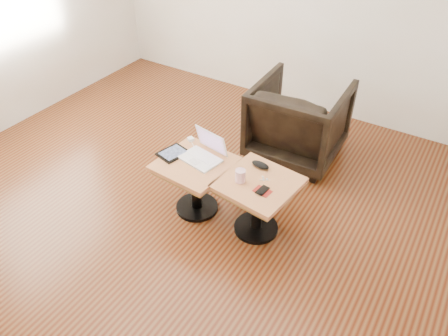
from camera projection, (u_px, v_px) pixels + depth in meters
The scene contains 11 objects.
room_shell at pixel (155, 57), 2.75m from camera, with size 4.52×4.52×2.71m.
side_table_left at pixel (195, 174), 3.40m from camera, with size 0.56×0.56×0.48m.
side_table_right at pixel (258, 194), 3.21m from camera, with size 0.58×0.58×0.48m.
laptop at pixel (204, 153), 3.35m from camera, with size 0.34×0.31×0.21m.
tablet at pixel (173, 153), 3.41m from camera, with size 0.22×0.26×0.02m.
charging_adapter at pixel (191, 139), 3.55m from camera, with size 0.04×0.04×0.03m, color white.
glasses_case at pixel (260, 165), 3.26m from camera, with size 0.15×0.06×0.05m, color black.
striped_cup at pixel (240, 176), 3.12m from camera, with size 0.08×0.08×0.10m, color #D0617D.
earbuds_tangle at pixel (264, 179), 3.16m from camera, with size 0.07×0.05×0.01m.
phone_on_sleeve at pixel (263, 191), 3.05m from camera, with size 0.13×0.11×0.01m.
armchair at pixel (299, 121), 4.01m from camera, with size 0.79×0.81×0.74m, color black.
Camera 1 is at (1.75, -1.98, 2.47)m, focal length 35.00 mm.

